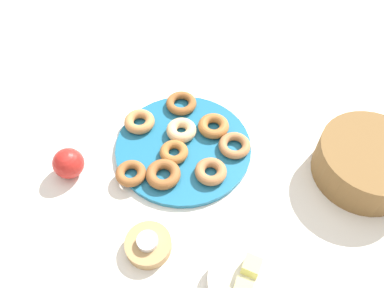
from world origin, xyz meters
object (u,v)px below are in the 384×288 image
donut_plate (183,147)px  donut_7 (181,103)px  tealight (147,241)px  donut_1 (214,126)px  donut_6 (234,145)px  donut_3 (211,172)px  candle_holder (148,245)px  apple (68,163)px  basket (367,162)px  fruit_bowl (243,282)px  donut_2 (131,173)px  melon_chunk_left (252,266)px  donut_8 (163,174)px  donut_4 (173,151)px  donut_0 (181,130)px  donut_5 (140,122)px

donut_plate → donut_7: donut_7 is taller
tealight → donut_1: bearing=-167.7°
donut_1 → donut_6: (0.02, 0.08, -0.00)m
donut_1 → tealight: 0.38m
donut_3 → candle_holder: size_ratio=0.78×
candle_holder → apple: apple is taller
basket → fruit_bowl: 0.44m
donut_plate → donut_1: donut_1 is taller
candle_holder → donut_2: bearing=-125.7°
melon_chunk_left → donut_8: bearing=-103.7°
donut_1 → donut_8: same height
donut_plate → donut_4: (0.04, -0.00, 0.02)m
candle_holder → basket: basket is taller
donut_2 → melon_chunk_left: bearing=85.9°
donut_0 → donut_6: (-0.05, 0.14, -0.00)m
donut_1 → apple: bearing=-33.0°
donut_1 → donut_7: size_ratio=0.97×
donut_1 → donut_plate: bearing=-18.3°
donut_plate → donut_6: 0.14m
donut_4 → candle_holder: donut_4 is taller
donut_4 → tealight: bearing=26.6°
donut_6 → donut_2: bearing=-34.4°
donut_6 → donut_plate: bearing=-56.5°
donut_0 → donut_2: (0.19, -0.02, -0.00)m
donut_0 → tealight: (0.30, 0.14, 0.01)m
donut_5 → donut_8: 0.19m
donut_5 → candle_holder: size_ratio=0.81×
donut_1 → donut_5: (0.11, -0.18, -0.00)m
donut_6 → donut_8: (0.19, -0.09, 0.00)m
donut_1 → candle_holder: bearing=12.3°
tealight → basket: bearing=148.0°
basket → apple: basket is taller
donut_2 → donut_7: bearing=-169.6°
melon_chunk_left → candle_holder: bearing=-68.3°
donut_0 → donut_7: donut_0 is taller
donut_1 → basket: (-0.12, 0.39, 0.02)m
donut_1 → apple: size_ratio=1.09×
donut_4 → candle_holder: (0.23, 0.12, -0.01)m
donut_3 → donut_8: size_ratio=0.92×
fruit_bowl → donut_1: bearing=-136.1°
donut_3 → donut_8: bearing=-48.7°
basket → donut_7: bearing=-78.0°
basket → melon_chunk_left: (0.41, -0.09, 0.01)m
candle_holder → fruit_bowl: fruit_bowl is taller
donut_1 → donut_7: (-0.01, -0.13, -0.00)m
donut_0 → donut_2: donut_0 is taller
donut_8 → donut_4: bearing=-159.6°
donut_3 → fruit_bowl: 0.28m
donut_1 → donut_3: same height
donut_plate → tealight: bearing=22.5°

